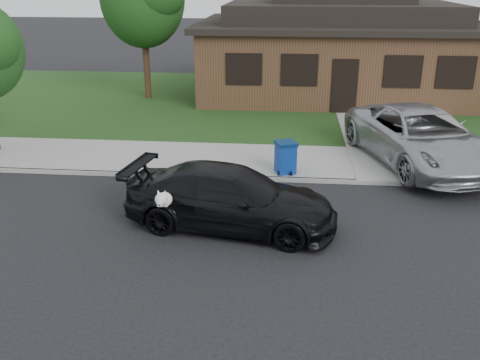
{
  "coord_description": "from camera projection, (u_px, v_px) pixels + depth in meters",
  "views": [
    {
      "loc": [
        1.86,
        -10.37,
        5.41
      ],
      "look_at": [
        0.82,
        0.67,
        1.1
      ],
      "focal_mm": 40.0,
      "sensor_mm": 36.0,
      "label": 1
    }
  ],
  "objects": [
    {
      "name": "sedan",
      "position": [
        230.0,
        198.0,
        11.97
      ],
      "size": [
        5.04,
        2.72,
        1.39
      ],
      "rotation": [
        0.0,
        0.0,
        1.4
      ],
      "color": "black",
      "rests_on": "ground"
    },
    {
      "name": "curb",
      "position": [
        221.0,
        177.0,
        14.97
      ],
      "size": [
        60.0,
        0.12,
        0.12
      ],
      "primitive_type": "cube",
      "color": "gray",
      "rests_on": "ground"
    },
    {
      "name": "house",
      "position": [
        338.0,
        49.0,
        24.54
      ],
      "size": [
        12.6,
        8.6,
        4.65
      ],
      "color": "#422B1C",
      "rests_on": "ground"
    },
    {
      "name": "driveway",
      "position": [
        397.0,
        122.0,
        20.47
      ],
      "size": [
        4.5,
        13.0,
        0.14
      ],
      "primitive_type": "cube",
      "color": "gray",
      "rests_on": "ground"
    },
    {
      "name": "recycling_bin",
      "position": [
        286.0,
        157.0,
        15.0
      ],
      "size": [
        0.7,
        0.7,
        0.91
      ],
      "rotation": [
        0.0,
        0.0,
        0.36
      ],
      "color": "navy",
      "rests_on": "sidewalk"
    },
    {
      "name": "sidewalk",
      "position": [
        227.0,
        160.0,
        16.36
      ],
      "size": [
        60.0,
        3.0,
        0.12
      ],
      "primitive_type": "cube",
      "color": "gray",
      "rests_on": "ground"
    },
    {
      "name": "ground",
      "position": [
        200.0,
        236.0,
        11.74
      ],
      "size": [
        120.0,
        120.0,
        0.0
      ],
      "primitive_type": "plane",
      "color": "black",
      "rests_on": "ground"
    },
    {
      "name": "minivan",
      "position": [
        420.0,
        137.0,
        15.57
      ],
      "size": [
        4.23,
        6.32,
        1.61
      ],
      "primitive_type": "imported",
      "rotation": [
        0.0,
        0.0,
        0.29
      ],
      "color": "#A5A8AC",
      "rests_on": "driveway"
    },
    {
      "name": "lawn",
      "position": [
        248.0,
        101.0,
        23.78
      ],
      "size": [
        60.0,
        13.0,
        0.13
      ],
      "primitive_type": "cube",
      "color": "#193814",
      "rests_on": "ground"
    }
  ]
}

